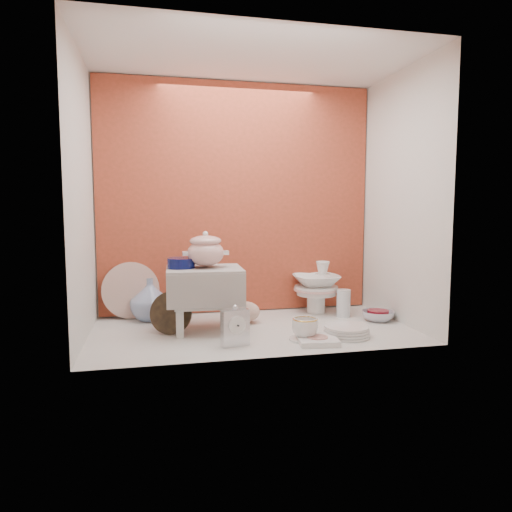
% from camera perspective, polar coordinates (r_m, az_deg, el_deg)
% --- Properties ---
extents(ground, '(1.80, 1.80, 0.00)m').
position_cam_1_polar(ground, '(2.68, -0.33, -9.03)').
color(ground, silver).
rests_on(ground, ground).
extents(niche_shell, '(1.86, 1.03, 1.53)m').
position_cam_1_polar(niche_shell, '(2.77, -1.14, 10.87)').
color(niche_shell, '#B8442E').
rests_on(niche_shell, ground).
extents(step_stool, '(0.43, 0.37, 0.36)m').
position_cam_1_polar(step_stool, '(2.64, -6.32, -5.31)').
color(step_stool, silver).
rests_on(step_stool, ground).
extents(soup_tureen, '(0.27, 0.27, 0.21)m').
position_cam_1_polar(soup_tureen, '(2.61, -6.20, 0.82)').
color(soup_tureen, white).
rests_on(soup_tureen, step_stool).
extents(cobalt_bowl, '(0.18, 0.18, 0.06)m').
position_cam_1_polar(cobalt_bowl, '(2.61, -9.16, -0.86)').
color(cobalt_bowl, '#090F44').
rests_on(cobalt_bowl, step_stool).
extents(floral_platter, '(0.36, 0.11, 0.35)m').
position_cam_1_polar(floral_platter, '(3.02, -15.11, -4.08)').
color(floral_platter, silver).
rests_on(floral_platter, ground).
extents(blue_white_vase, '(0.27, 0.27, 0.26)m').
position_cam_1_polar(blue_white_vase, '(2.95, -12.85, -5.21)').
color(blue_white_vase, white).
rests_on(blue_white_vase, ground).
extents(lacquer_tray, '(0.25, 0.15, 0.23)m').
position_cam_1_polar(lacquer_tray, '(2.61, -10.41, -6.90)').
color(lacquer_tray, black).
rests_on(lacquer_tray, ground).
extents(mantel_clock, '(0.15, 0.08, 0.21)m').
position_cam_1_polar(mantel_clock, '(2.35, -2.58, -8.56)').
color(mantel_clock, silver).
rests_on(mantel_clock, ground).
extents(plush_pig, '(0.26, 0.20, 0.14)m').
position_cam_1_polar(plush_pig, '(2.81, -1.42, -6.84)').
color(plush_pig, tan).
rests_on(plush_pig, ground).
extents(teacup_saucer, '(0.22, 0.22, 0.01)m').
position_cam_1_polar(teacup_saucer, '(2.49, 6.02, -10.10)').
color(teacup_saucer, white).
rests_on(teacup_saucer, ground).
extents(gold_rim_teacup, '(0.16, 0.16, 0.11)m').
position_cam_1_polar(gold_rim_teacup, '(2.47, 6.03, -8.77)').
color(gold_rim_teacup, white).
rests_on(gold_rim_teacup, teacup_saucer).
extents(lattice_dish, '(0.23, 0.23, 0.03)m').
position_cam_1_polar(lattice_dish, '(2.45, 7.52, -10.17)').
color(lattice_dish, white).
rests_on(lattice_dish, ground).
extents(dinner_plate_stack, '(0.29, 0.29, 0.06)m').
position_cam_1_polar(dinner_plate_stack, '(2.58, 11.03, -9.00)').
color(dinner_plate_stack, white).
rests_on(dinner_plate_stack, ground).
extents(crystal_bowl, '(0.22, 0.22, 0.06)m').
position_cam_1_polar(crystal_bowl, '(2.97, 14.73, -7.12)').
color(crystal_bowl, silver).
rests_on(crystal_bowl, ground).
extents(clear_glass_vase, '(0.11, 0.11, 0.17)m').
position_cam_1_polar(clear_glass_vase, '(3.02, 10.68, -5.71)').
color(clear_glass_vase, silver).
rests_on(clear_glass_vase, ground).
extents(porcelain_tower, '(0.33, 0.33, 0.34)m').
position_cam_1_polar(porcelain_tower, '(3.09, 7.39, -3.79)').
color(porcelain_tower, white).
rests_on(porcelain_tower, ground).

